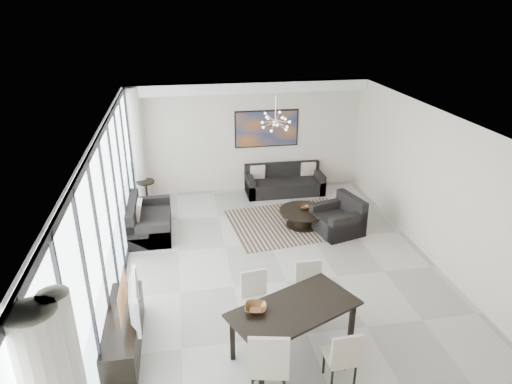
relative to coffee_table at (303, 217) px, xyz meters
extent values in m
cube|color=#A8A39B|center=(-0.89, -2.12, -0.21)|extent=(6.00, 9.00, 0.02)
cube|color=white|center=(-0.89, -2.12, 2.67)|extent=(6.00, 9.00, 0.02)
cube|color=beige|center=(-0.89, 2.37, 1.23)|extent=(6.00, 0.02, 2.90)
cube|color=beige|center=(2.10, -2.12, 1.23)|extent=(0.02, 9.00, 2.90)
cube|color=white|center=(-3.87, -2.12, 1.23)|extent=(0.01, 8.95, 2.85)
cube|color=black|center=(-3.83, -2.12, 2.63)|extent=(0.04, 8.95, 0.10)
cube|color=black|center=(-3.83, -2.12, -0.19)|extent=(0.04, 8.95, 0.06)
cube|color=black|center=(-3.83, -5.12, 1.23)|extent=(0.04, 0.05, 2.88)
cube|color=black|center=(-3.83, -4.12, 1.23)|extent=(0.04, 0.05, 2.88)
cube|color=black|center=(-3.83, -3.12, 1.23)|extent=(0.04, 0.05, 2.88)
cube|color=black|center=(-3.83, -2.12, 1.23)|extent=(0.04, 0.05, 2.88)
cube|color=black|center=(-3.83, -1.12, 1.23)|extent=(0.04, 0.05, 2.88)
cube|color=black|center=(-3.83, -0.12, 1.23)|extent=(0.04, 0.05, 2.88)
cube|color=black|center=(-3.83, 0.88, 1.23)|extent=(0.04, 0.05, 2.88)
cube|color=black|center=(-3.83, 1.88, 1.23)|extent=(0.04, 0.05, 2.88)
cylinder|color=beige|center=(-3.69, 2.03, 1.23)|extent=(0.36, 0.36, 2.85)
cube|color=white|center=(-0.89, 2.18, 2.55)|extent=(5.98, 0.40, 0.26)
cube|color=#A65417|center=(-0.39, 2.35, 1.43)|extent=(1.68, 0.04, 0.98)
cylinder|color=silver|center=(-0.59, 0.38, 2.41)|extent=(0.02, 0.02, 0.55)
sphere|color=silver|center=(-0.59, 0.38, 2.13)|extent=(0.12, 0.12, 0.12)
cube|color=black|center=(-0.22, 0.17, -0.21)|extent=(2.96, 2.41, 0.01)
cylinder|color=black|center=(0.00, 0.00, 0.14)|extent=(1.09, 1.09, 0.04)
cylinder|color=black|center=(0.00, 0.00, -0.05)|extent=(0.48, 0.48, 0.34)
cylinder|color=black|center=(0.00, 0.00, -0.20)|extent=(0.76, 0.76, 0.03)
imported|color=brown|center=(0.04, 0.05, 0.20)|extent=(0.25, 0.25, 0.07)
cube|color=black|center=(0.01, 1.90, -0.03)|extent=(2.02, 0.83, 0.37)
cube|color=black|center=(0.01, 2.23, 0.34)|extent=(2.02, 0.17, 0.37)
cube|color=black|center=(-0.92, 1.90, 0.05)|extent=(0.17, 0.83, 0.53)
cube|color=black|center=(0.94, 1.90, 0.05)|extent=(0.17, 0.83, 0.53)
cube|color=black|center=(-3.39, 0.22, -0.02)|extent=(0.87, 1.55, 0.39)
cube|color=black|center=(-3.74, 0.22, 0.37)|extent=(0.17, 1.55, 0.39)
cube|color=black|center=(-3.39, -0.47, 0.07)|extent=(0.87, 0.17, 0.56)
cube|color=black|center=(-3.39, 0.91, 0.07)|extent=(0.87, 0.17, 0.56)
cube|color=black|center=(0.66, -0.42, -0.02)|extent=(1.11, 1.15, 0.40)
cube|color=black|center=(1.00, -0.33, 0.38)|extent=(0.43, 0.96, 0.40)
cube|color=black|center=(0.55, -0.05, 0.07)|extent=(0.91, 0.41, 0.58)
cube|color=black|center=(0.76, -0.79, 0.07)|extent=(0.91, 0.41, 0.58)
cylinder|color=black|center=(-3.54, 1.82, 0.38)|extent=(0.45, 0.45, 0.04)
cylinder|color=black|center=(-3.54, 1.82, 0.07)|extent=(0.06, 0.06, 0.56)
cylinder|color=black|center=(-3.54, 1.82, -0.20)|extent=(0.31, 0.31, 0.03)
cube|color=black|center=(-3.65, -3.35, 0.06)|extent=(0.50, 1.77, 0.55)
imported|color=gray|center=(-3.49, -3.41, 0.62)|extent=(0.23, 1.00, 0.57)
cube|color=black|center=(-1.20, -3.86, 0.53)|extent=(2.05, 1.59, 0.04)
cube|color=black|center=(-1.80, -4.52, 0.15)|extent=(0.07, 0.07, 0.72)
cube|color=black|center=(-2.09, -3.88, 0.15)|extent=(0.07, 0.07, 0.72)
cube|color=black|center=(-0.32, -3.85, 0.15)|extent=(0.07, 0.07, 0.72)
cube|color=black|center=(-0.61, -3.20, 0.15)|extent=(0.07, 0.07, 0.72)
cube|color=#C2B2A1|center=(-1.71, -4.57, 0.29)|extent=(0.60, 0.60, 0.07)
cube|color=#C2B2A1|center=(-1.76, -4.78, 0.57)|extent=(0.50, 0.16, 0.61)
cylinder|color=black|center=(-1.86, -4.33, 0.02)|extent=(0.04, 0.04, 0.47)
cube|color=#C2B2A1|center=(-0.73, -4.51, 0.19)|extent=(0.42, 0.42, 0.05)
cube|color=#C2B2A1|center=(-0.73, -4.69, 0.42)|extent=(0.41, 0.06, 0.50)
cylinder|color=black|center=(-0.89, -4.36, -0.03)|extent=(0.04, 0.04, 0.38)
cylinder|color=black|center=(-0.57, -4.67, -0.03)|extent=(0.04, 0.04, 0.38)
cube|color=#C2B2A1|center=(-1.62, -3.22, 0.20)|extent=(0.47, 0.47, 0.05)
cube|color=#C2B2A1|center=(-1.65, -3.04, 0.44)|extent=(0.42, 0.11, 0.51)
cylinder|color=black|center=(-1.43, -3.36, -0.02)|extent=(0.04, 0.04, 0.39)
cylinder|color=black|center=(-1.81, -3.09, -0.02)|extent=(0.04, 0.04, 0.39)
cube|color=#C2B2A1|center=(-0.74, -3.14, 0.21)|extent=(0.43, 0.43, 0.06)
cube|color=#C2B2A1|center=(-0.74, -2.95, 0.45)|extent=(0.43, 0.05, 0.52)
cylinder|color=black|center=(-0.57, -3.31, -0.02)|extent=(0.04, 0.04, 0.40)
cylinder|color=black|center=(-0.91, -2.97, -0.02)|extent=(0.04, 0.04, 0.40)
imported|color=brown|center=(-1.75, -3.82, 0.59)|extent=(0.37, 0.37, 0.08)
camera|label=1|loc=(-2.63, -8.95, 4.58)|focal=32.00mm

